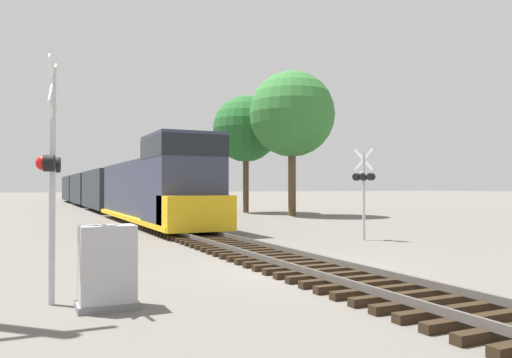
{
  "coord_description": "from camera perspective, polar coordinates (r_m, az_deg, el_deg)",
  "views": [
    {
      "loc": [
        -6.66,
        -11.35,
        2.18
      ],
      "look_at": [
        -0.75,
        1.32,
        2.4
      ],
      "focal_mm": 35.0,
      "sensor_mm": 36.0,
      "label": 1
    }
  ],
  "objects": [
    {
      "name": "freight_train",
      "position": [
        49.45,
        -17.27,
        -1.13
      ],
      "size": [
        3.05,
        61.61,
        4.59
      ],
      "color": "#33384C",
      "rests_on": "ground"
    },
    {
      "name": "tree_far_right",
      "position": [
        37.92,
        4.13,
        7.37
      ],
      "size": [
        6.44,
        6.44,
        10.88
      ],
      "color": "brown",
      "rests_on": "ground"
    },
    {
      "name": "tree_mid_background",
      "position": [
        42.26,
        -1.17,
        5.71
      ],
      "size": [
        5.57,
        5.57,
        9.86
      ],
      "color": "brown",
      "rests_on": "ground"
    },
    {
      "name": "crossing_signal_near",
      "position": [
        9.98,
        -22.41,
        1.12
      ],
      "size": [
        0.48,
        1.01,
        4.56
      ],
      "rotation": [
        0.0,
        0.0,
        -1.76
      ],
      "color": "#B7B7BC",
      "rests_on": "ground"
    },
    {
      "name": "rail_track_bed",
      "position": [
        13.32,
        5.42,
        -9.72
      ],
      "size": [
        2.6,
        160.0,
        0.31
      ],
      "color": "black",
      "rests_on": "ground"
    },
    {
      "name": "relay_cabinet",
      "position": [
        9.45,
        -16.64,
        -9.67
      ],
      "size": [
        1.06,
        0.7,
        1.49
      ],
      "color": "slate",
      "rests_on": "ground"
    },
    {
      "name": "crossing_signal_far",
      "position": [
        20.88,
        12.25,
        -0.34
      ],
      "size": [
        0.58,
        1.0,
        3.75
      ],
      "rotation": [
        0.0,
        0.0,
        1.9
      ],
      "color": "#B7B7BC",
      "rests_on": "ground"
    },
    {
      "name": "ground_plane",
      "position": [
        13.34,
        5.42,
        -10.29
      ],
      "size": [
        400.0,
        400.0,
        0.0
      ],
      "primitive_type": "plane",
      "color": "#666059"
    }
  ]
}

